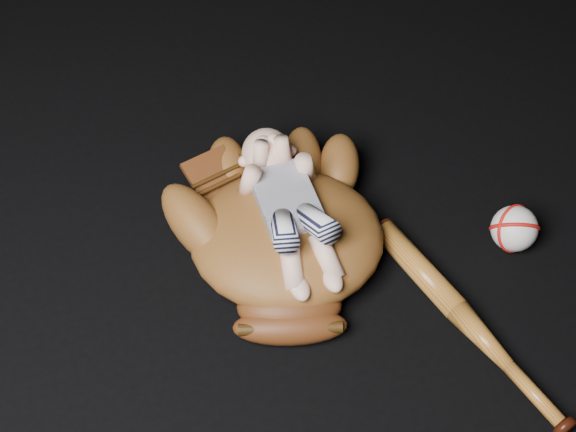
{
  "coord_description": "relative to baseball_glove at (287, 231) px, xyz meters",
  "views": [
    {
      "loc": [
        -0.23,
        -0.7,
        1.14
      ],
      "look_at": [
        0.01,
        0.17,
        0.08
      ],
      "focal_mm": 50.0,
      "sensor_mm": 36.0,
      "label": 1
    }
  ],
  "objects": [
    {
      "name": "baseball",
      "position": [
        0.4,
        -0.08,
        -0.03
      ],
      "size": [
        0.09,
        0.09,
        0.08
      ],
      "primitive_type": "sphere",
      "rotation": [
        0.0,
        0.0,
        0.03
      ],
      "color": "white",
      "rests_on": "ground"
    },
    {
      "name": "baseball_glove",
      "position": [
        0.0,
        0.0,
        0.0
      ],
      "size": [
        0.52,
        0.56,
        0.15
      ],
      "primitive_type": null,
      "rotation": [
        0.0,
        0.0,
        -0.24
      ],
      "color": "brown",
      "rests_on": "ground"
    },
    {
      "name": "newborn_baby",
      "position": [
        0.01,
        0.01,
        0.05
      ],
      "size": [
        0.17,
        0.35,
        0.14
      ],
      "primitive_type": null,
      "rotation": [
        0.0,
        0.0,
        0.03
      ],
      "color": "beige",
      "rests_on": "baseball_glove"
    },
    {
      "name": "baseball_bat",
      "position": [
        0.25,
        -0.22,
        -0.05
      ],
      "size": [
        0.18,
        0.46,
        0.04
      ],
      "primitive_type": null,
      "rotation": [
        0.0,
        0.0,
        0.29
      ],
      "color": "#9E5C1E",
      "rests_on": "ground"
    }
  ]
}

